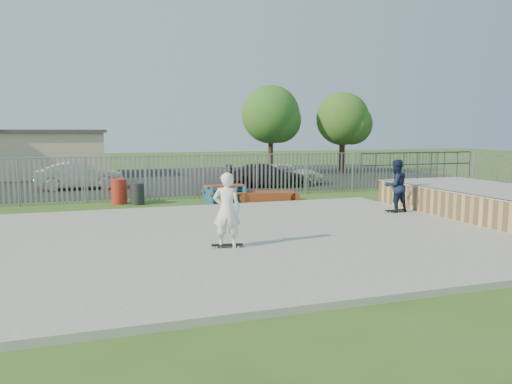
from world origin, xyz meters
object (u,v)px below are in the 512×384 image
object	(u,v)px
trash_bin_red	(119,192)
skater_white	(227,210)
funbox	(269,197)
picnic_table	(225,193)
car_silver	(80,175)
tree_mid	(271,115)
car_white	(287,174)
skater_navy	(396,186)
car_dark	(266,175)
trash_bin_grey	(138,194)
tree_right	(343,119)

from	to	relation	value
trash_bin_red	skater_white	distance (m)	10.09
funbox	picnic_table	bearing A→B (deg)	179.78
car_silver	funbox	bearing A→B (deg)	-133.50
tree_mid	car_silver	bearing A→B (deg)	-157.66
car_white	skater_navy	distance (m)	11.42
funbox	car_silver	xyz separation A→B (m)	(-7.97, 7.49, 0.53)
car_silver	car_dark	xyz separation A→B (m)	(9.82, -2.03, -0.09)
car_white	skater_navy	size ratio (longest dim) A/B	2.25
trash_bin_grey	car_white	size ratio (longest dim) A/B	0.21
trash_bin_red	skater_white	xyz separation A→B (m)	(2.08, -9.86, 0.58)
skater_white	tree_mid	bearing A→B (deg)	-91.97
skater_white	skater_navy	bearing A→B (deg)	-133.67
tree_mid	skater_white	xyz separation A→B (m)	(-9.05, -21.23, -3.13)
car_dark	funbox	bearing A→B (deg)	172.24
funbox	skater_white	distance (m)	9.54
trash_bin_red	car_silver	bearing A→B (deg)	104.94
skater_navy	skater_white	xyz separation A→B (m)	(-7.34, -3.46, 0.00)
picnic_table	car_dark	world-z (taller)	car_dark
car_dark	tree_mid	world-z (taller)	tree_mid
car_dark	skater_navy	world-z (taller)	skater_navy
car_silver	car_white	xyz separation A→B (m)	(11.46, -1.13, -0.13)
trash_bin_red	car_silver	size ratio (longest dim) A/B	0.24
picnic_table	car_white	world-z (taller)	car_white
trash_bin_grey	tree_mid	size ratio (longest dim) A/B	0.14
picnic_table	skater_white	bearing A→B (deg)	-107.17
car_dark	skater_white	bearing A→B (deg)	167.38
car_dark	trash_bin_grey	bearing A→B (deg)	132.31
car_silver	skater_white	xyz separation A→B (m)	(3.71, -15.98, 0.36)
tree_right	car_dark	bearing A→B (deg)	-141.46
trash_bin_red	car_white	bearing A→B (deg)	26.96
trash_bin_red	trash_bin_grey	size ratio (longest dim) A/B	1.18
tree_right	skater_navy	world-z (taller)	tree_right
trash_bin_red	car_white	world-z (taller)	car_white
funbox	car_white	xyz separation A→B (m)	(3.49, 6.36, 0.40)
car_silver	skater_white	bearing A→B (deg)	-167.21
car_silver	skater_white	size ratio (longest dim) A/B	2.31
funbox	trash_bin_grey	bearing A→B (deg)	-175.62
picnic_table	tree_right	bearing A→B (deg)	41.59
picnic_table	tree_mid	size ratio (longest dim) A/B	0.29
trash_bin_grey	skater_white	world-z (taller)	skater_white
picnic_table	tree_mid	bearing A→B (deg)	59.05
skater_navy	skater_white	world-z (taller)	same
picnic_table	car_silver	world-z (taller)	car_silver
tree_mid	tree_right	distance (m)	5.36
car_silver	tree_mid	size ratio (longest dim) A/B	0.71
skater_navy	skater_white	size ratio (longest dim) A/B	1.00
trash_bin_grey	car_silver	size ratio (longest dim) A/B	0.20
trash_bin_red	car_dark	size ratio (longest dim) A/B	0.24
funbox	trash_bin_grey	size ratio (longest dim) A/B	2.65
car_white	tree_mid	xyz separation A→B (m)	(1.31, 6.37, 3.62)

